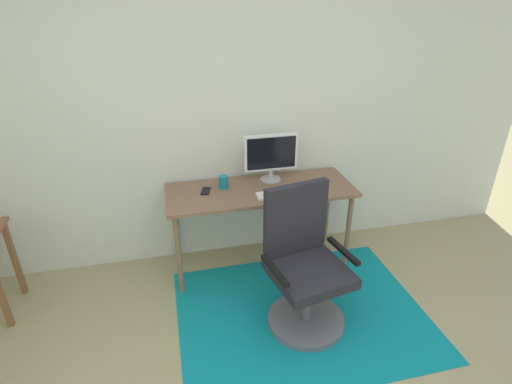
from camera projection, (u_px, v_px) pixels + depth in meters
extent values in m
cube|color=silver|center=(221.00, 118.00, 3.42)|extent=(6.00, 0.10, 2.60)
cube|color=#0E838B|center=(301.00, 313.00, 3.14)|extent=(1.90, 1.46, 0.01)
cube|color=brown|center=(261.00, 190.00, 3.40)|extent=(1.59, 0.59, 0.03)
cylinder|color=#816447|center=(179.00, 255.00, 3.21)|extent=(0.04, 0.04, 0.74)
cylinder|color=#816447|center=(348.00, 232.00, 3.52)|extent=(0.04, 0.04, 0.74)
cylinder|color=#816447|center=(176.00, 225.00, 3.63)|extent=(0.04, 0.04, 0.74)
cylinder|color=#816447|center=(327.00, 207.00, 3.93)|extent=(0.04, 0.04, 0.74)
cylinder|color=#B2B2B7|center=(270.00, 179.00, 3.55)|extent=(0.18, 0.18, 0.01)
cylinder|color=#B2B2B7|center=(271.00, 174.00, 3.53)|extent=(0.04, 0.04, 0.09)
cube|color=white|center=(271.00, 152.00, 3.44)|extent=(0.47, 0.04, 0.32)
cube|color=black|center=(272.00, 153.00, 3.42)|extent=(0.43, 0.00, 0.28)
cube|color=white|center=(283.00, 194.00, 3.29)|extent=(0.43, 0.13, 0.02)
ellipsoid|color=white|center=(316.00, 188.00, 3.36)|extent=(0.06, 0.10, 0.03)
cylinder|color=#147B86|center=(224.00, 182.00, 3.38)|extent=(0.08, 0.08, 0.11)
cube|color=black|center=(206.00, 191.00, 3.34)|extent=(0.10, 0.15, 0.01)
cylinder|color=slate|center=(306.00, 320.00, 3.04)|extent=(0.58, 0.58, 0.05)
cylinder|color=slate|center=(307.00, 298.00, 2.94)|extent=(0.06, 0.06, 0.38)
cube|color=#232328|center=(309.00, 273.00, 2.84)|extent=(0.60, 0.60, 0.08)
cube|color=#232328|center=(296.00, 219.00, 2.89)|extent=(0.49, 0.15, 0.56)
cube|color=black|center=(275.00, 270.00, 2.69)|extent=(0.11, 0.36, 0.03)
cube|color=black|center=(343.00, 251.00, 2.90)|extent=(0.11, 0.36, 0.03)
cube|color=brown|center=(14.00, 259.00, 3.21)|extent=(0.04, 0.04, 0.69)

